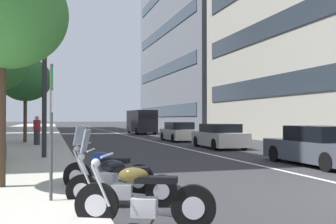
{
  "coord_description": "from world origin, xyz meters",
  "views": [
    {
      "loc": [
        -5.88,
        7.06,
        1.67
      ],
      "look_at": [
        12.03,
        1.63,
        1.98
      ],
      "focal_mm": 41.21,
      "sensor_mm": 36.0,
      "label": 1
    }
  ],
  "objects_px": {
    "street_tree_by_lamp_post": "(25,80)",
    "motorcycle_under_tarp": "(143,200)",
    "motorcycle_mid_row": "(106,173)",
    "car_mid_block_traffic": "(179,132)",
    "delivery_van_ahead": "(141,121)",
    "street_lamp_with_banners": "(55,41)",
    "car_following_behind": "(319,147)",
    "parking_sign_by_curb": "(52,115)",
    "pedestrian_on_plaza": "(37,130)",
    "motorcycle_nearest_camera": "(119,184)",
    "street_tree_far_plaza": "(1,14)",
    "car_approaching_light": "(219,137)"
  },
  "relations": [
    {
      "from": "car_approaching_light",
      "to": "pedestrian_on_plaza",
      "type": "relative_size",
      "value": 2.57
    },
    {
      "from": "street_tree_by_lamp_post",
      "to": "motorcycle_nearest_camera",
      "type": "bearing_deg",
      "value": -171.46
    },
    {
      "from": "motorcycle_mid_row",
      "to": "parking_sign_by_curb",
      "type": "bearing_deg",
      "value": 77.53
    },
    {
      "from": "car_mid_block_traffic",
      "to": "pedestrian_on_plaza",
      "type": "height_order",
      "value": "pedestrian_on_plaza"
    },
    {
      "from": "motorcycle_nearest_camera",
      "to": "car_approaching_light",
      "type": "height_order",
      "value": "motorcycle_nearest_camera"
    },
    {
      "from": "delivery_van_ahead",
      "to": "street_tree_by_lamp_post",
      "type": "distance_m",
      "value": 18.4
    },
    {
      "from": "parking_sign_by_curb",
      "to": "car_mid_block_traffic",
      "type": "bearing_deg",
      "value": -24.8
    },
    {
      "from": "car_following_behind",
      "to": "parking_sign_by_curb",
      "type": "relative_size",
      "value": 1.82
    },
    {
      "from": "motorcycle_mid_row",
      "to": "car_mid_block_traffic",
      "type": "xyz_separation_m",
      "value": [
        18.22,
        -7.78,
        0.21
      ]
    },
    {
      "from": "street_tree_far_plaza",
      "to": "motorcycle_nearest_camera",
      "type": "bearing_deg",
      "value": -131.46
    },
    {
      "from": "delivery_van_ahead",
      "to": "car_following_behind",
      "type": "bearing_deg",
      "value": 177.79
    },
    {
      "from": "motorcycle_under_tarp",
      "to": "car_mid_block_traffic",
      "type": "height_order",
      "value": "car_mid_block_traffic"
    },
    {
      "from": "car_mid_block_traffic",
      "to": "street_tree_by_lamp_post",
      "type": "height_order",
      "value": "street_tree_by_lamp_post"
    },
    {
      "from": "delivery_van_ahead",
      "to": "parking_sign_by_curb",
      "type": "xyz_separation_m",
      "value": [
        -33.16,
        9.32,
        0.37
      ]
    },
    {
      "from": "parking_sign_by_curb",
      "to": "pedestrian_on_plaza",
      "type": "bearing_deg",
      "value": 2.86
    },
    {
      "from": "street_tree_far_plaza",
      "to": "pedestrian_on_plaza",
      "type": "relative_size",
      "value": 3.08
    },
    {
      "from": "street_tree_by_lamp_post",
      "to": "street_tree_far_plaza",
      "type": "bearing_deg",
      "value": -178.24
    },
    {
      "from": "motorcycle_under_tarp",
      "to": "car_approaching_light",
      "type": "bearing_deg",
      "value": -94.86
    },
    {
      "from": "motorcycle_under_tarp",
      "to": "delivery_van_ahead",
      "type": "distance_m",
      "value": 35.82
    },
    {
      "from": "street_tree_by_lamp_post",
      "to": "pedestrian_on_plaza",
      "type": "distance_m",
      "value": 4.25
    },
    {
      "from": "car_approaching_light",
      "to": "street_lamp_with_banners",
      "type": "xyz_separation_m",
      "value": [
        -4.1,
        8.93,
        4.07
      ]
    },
    {
      "from": "car_approaching_light",
      "to": "motorcycle_under_tarp",
      "type": "bearing_deg",
      "value": 152.77
    },
    {
      "from": "car_following_behind",
      "to": "delivery_van_ahead",
      "type": "height_order",
      "value": "delivery_van_ahead"
    },
    {
      "from": "pedestrian_on_plaza",
      "to": "parking_sign_by_curb",
      "type": "bearing_deg",
      "value": 114.21
    },
    {
      "from": "parking_sign_by_curb",
      "to": "street_tree_by_lamp_post",
      "type": "distance_m",
      "value": 18.85
    },
    {
      "from": "car_following_behind",
      "to": "street_tree_far_plaza",
      "type": "xyz_separation_m",
      "value": [
        -2.22,
        10.17,
        3.36
      ]
    },
    {
      "from": "delivery_van_ahead",
      "to": "parking_sign_by_curb",
      "type": "relative_size",
      "value": 2.16
    },
    {
      "from": "street_tree_by_lamp_post",
      "to": "pedestrian_on_plaza",
      "type": "relative_size",
      "value": 3.25
    },
    {
      "from": "motorcycle_nearest_camera",
      "to": "car_following_behind",
      "type": "distance_m",
      "value": 8.94
    },
    {
      "from": "street_tree_by_lamp_post",
      "to": "motorcycle_under_tarp",
      "type": "bearing_deg",
      "value": -171.8
    },
    {
      "from": "car_following_behind",
      "to": "street_lamp_with_banners",
      "type": "bearing_deg",
      "value": 65.65
    },
    {
      "from": "motorcycle_under_tarp",
      "to": "street_tree_far_plaza",
      "type": "bearing_deg",
      "value": -32.08
    },
    {
      "from": "parking_sign_by_curb",
      "to": "pedestrian_on_plaza",
      "type": "xyz_separation_m",
      "value": [
        15.9,
        0.79,
        -0.74
      ]
    },
    {
      "from": "street_lamp_with_banners",
      "to": "street_tree_far_plaza",
      "type": "bearing_deg",
      "value": 169.59
    },
    {
      "from": "street_tree_by_lamp_post",
      "to": "car_approaching_light",
      "type": "bearing_deg",
      "value": -120.31
    },
    {
      "from": "pedestrian_on_plaza",
      "to": "motorcycle_nearest_camera",
      "type": "bearing_deg",
      "value": 118.51
    },
    {
      "from": "motorcycle_nearest_camera",
      "to": "car_approaching_light",
      "type": "bearing_deg",
      "value": -103.89
    },
    {
      "from": "pedestrian_on_plaza",
      "to": "street_tree_by_lamp_post",
      "type": "bearing_deg",
      "value": -52.19
    },
    {
      "from": "street_tree_by_lamp_post",
      "to": "car_mid_block_traffic",
      "type": "bearing_deg",
      "value": -86.05
    },
    {
      "from": "car_approaching_light",
      "to": "car_following_behind",
      "type": "bearing_deg",
      "value": -178.32
    },
    {
      "from": "motorcycle_under_tarp",
      "to": "car_mid_block_traffic",
      "type": "bearing_deg",
      "value": -86.12
    },
    {
      "from": "delivery_van_ahead",
      "to": "motorcycle_under_tarp",
      "type": "bearing_deg",
      "value": 165.37
    },
    {
      "from": "car_mid_block_traffic",
      "to": "parking_sign_by_curb",
      "type": "distance_m",
      "value": 21.35
    },
    {
      "from": "pedestrian_on_plaza",
      "to": "car_approaching_light",
      "type": "bearing_deg",
      "value": -178.18
    },
    {
      "from": "motorcycle_under_tarp",
      "to": "car_following_behind",
      "type": "xyz_separation_m",
      "value": [
        5.78,
        -7.75,
        0.22
      ]
    },
    {
      "from": "motorcycle_under_tarp",
      "to": "street_lamp_with_banners",
      "type": "relative_size",
      "value": 0.27
    },
    {
      "from": "motorcycle_under_tarp",
      "to": "pedestrian_on_plaza",
      "type": "height_order",
      "value": "pedestrian_on_plaza"
    },
    {
      "from": "car_mid_block_traffic",
      "to": "pedestrian_on_plaza",
      "type": "xyz_separation_m",
      "value": [
        -3.46,
        9.74,
        0.33
      ]
    },
    {
      "from": "motorcycle_nearest_camera",
      "to": "street_tree_by_lamp_post",
      "type": "xyz_separation_m",
      "value": [
        18.85,
        2.83,
        3.72
      ]
    },
    {
      "from": "delivery_van_ahead",
      "to": "street_lamp_with_banners",
      "type": "bearing_deg",
      "value": 157.92
    }
  ]
}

